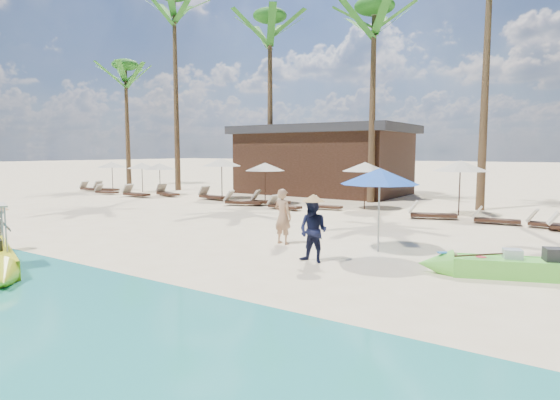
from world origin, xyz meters
The scene contains 31 objects.
ground centered at (0.00, 0.00, 0.00)m, with size 240.00×240.00×0.00m, color #FFE8BC.
wet_sand_strip centered at (0.00, -5.00, 0.00)m, with size 240.00×4.50×0.01m, color tan.
green_canoe centered at (5.47, 2.19, 0.23)m, with size 5.11×2.18×0.68m.
tourist centered at (-1.07, 2.33, 0.81)m, with size 0.59×0.39×1.63m, color tan.
vendor_green centered at (0.82, 0.83, 0.78)m, with size 0.76×0.59×1.56m, color black.
blue_umbrella centered at (1.67, 2.88, 2.05)m, with size 2.10×2.10×2.26m.
resort_parasol_0 centered at (-21.26, 11.44, 1.78)m, with size 1.92×1.92×1.97m.
lounger_0_left centered at (-22.08, 10.22, 0.20)m, with size 1.76×0.65×0.59m.
lounger_0_right centered at (-20.77, 10.46, 0.21)m, with size 1.91×0.85×0.63m.
resort_parasol_1 centered at (-18.41, 11.65, 1.76)m, with size 1.89×1.89×1.95m.
lounger_1_left centered at (-19.12, 9.32, 0.18)m, with size 1.67×0.74×0.55m.
lounger_1_right centered at (-16.19, 9.24, 0.22)m, with size 1.94×0.65×0.65m.
resort_parasol_2 centered at (-15.69, 10.74, 1.78)m, with size 1.92×1.92×1.97m.
lounger_2_left centered at (-14.91, 10.55, 0.21)m, with size 1.96×0.99×0.64m.
resort_parasol_3 centered at (-11.14, 11.26, 2.08)m, with size 2.24×2.24×2.31m.
lounger_3_left centered at (-11.27, 10.56, 0.22)m, with size 2.02×0.84×0.67m.
lounger_3_right centered at (-8.14, 9.27, 0.22)m, with size 2.04×1.18×0.66m.
resort_parasol_4 centered at (-7.52, 10.45, 1.92)m, with size 2.06×2.06×2.13m.
lounger_4_left centered at (-7.06, 10.08, 0.22)m, with size 2.07×1.16×0.67m.
lounger_4_right centered at (-5.53, 9.08, 0.19)m, with size 1.76×0.68×0.58m.
resort_parasol_5 centered at (-2.42, 11.33, 1.99)m, with size 2.14×2.14×2.20m.
lounger_5_left centered at (-3.99, 10.17, 0.18)m, with size 1.68×0.73×0.55m.
resort_parasol_6 centered at (1.78, 11.52, 2.10)m, with size 2.26×2.26×2.33m.
lounger_6_left centered at (1.05, 9.85, 0.21)m, with size 1.95×1.16×0.63m.
lounger_6_right centered at (3.42, 9.83, 0.19)m, with size 1.72×0.72×0.57m.
lounger_7_right centered at (5.29, 9.78, 0.19)m, with size 1.76×0.67×0.58m.
palm_0 centered at (-24.62, 15.48, 8.11)m, with size 2.08×2.08×9.90m.
palm_1 centered at (-17.59, 14.06, 10.82)m, with size 2.08×2.08×13.60m.
palm_2 centered at (-10.45, 15.08, 9.18)m, with size 2.08×2.08×11.33m.
palm_3 centered at (-3.36, 14.27, 8.58)m, with size 2.08×2.08×10.52m.
pavilion_west centered at (-8.00, 17.50, 2.19)m, with size 10.80×6.60×4.30m.
Camera 1 is at (6.40, -8.97, 2.72)m, focal length 30.00 mm.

